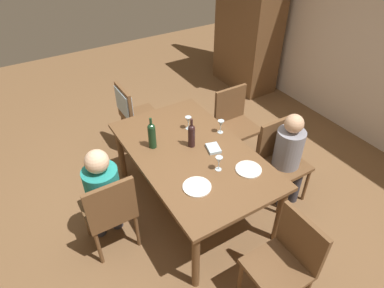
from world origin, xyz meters
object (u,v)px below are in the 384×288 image
at_px(person_man_bearded, 289,154).
at_px(wine_glass_near_left, 188,120).
at_px(armoire_cabinet, 249,22).
at_px(dining_table, 192,158).
at_px(person_woman_host, 103,192).
at_px(chair_far_left, 235,120).
at_px(dinner_plate_host, 197,187).
at_px(chair_near, 110,209).
at_px(wine_glass_centre, 219,161).
at_px(wine_glass_near_right, 221,124).
at_px(chair_far_right, 280,155).
at_px(chair_right_end, 287,258).
at_px(chair_left_end, 131,110).
at_px(wine_bottle_dark_red, 192,135).
at_px(wine_bottle_tall_green, 152,135).
at_px(dinner_plate_guest_left, 248,169).

relative_size(person_man_bearded, wine_glass_near_left, 7.35).
xyz_separation_m(armoire_cabinet, dining_table, (2.00, -2.29, -0.43)).
bearing_deg(wine_glass_near_left, person_woman_host, -72.82).
relative_size(chair_far_left, dinner_plate_host, 3.63).
xyz_separation_m(chair_near, wine_glass_centre, (0.26, 1.00, 0.32)).
distance_m(dining_table, wine_glass_near_right, 0.49).
height_order(person_man_bearded, wine_glass_near_left, person_man_bearded).
xyz_separation_m(person_woman_host, wine_glass_centre, (0.37, 1.00, 0.20)).
bearing_deg(chair_far_right, armoire_cabinet, -120.52).
xyz_separation_m(armoire_cabinet, chair_far_left, (1.51, -1.37, -0.56)).
bearing_deg(chair_near, chair_right_end, -49.91).
height_order(armoire_cabinet, chair_left_end, armoire_cabinet).
relative_size(wine_bottle_dark_red, wine_glass_near_right, 2.14).
bearing_deg(wine_bottle_tall_green, chair_near, -59.83).
relative_size(person_man_bearded, wine_glass_centre, 7.35).
distance_m(armoire_cabinet, wine_bottle_tall_green, 3.11).
relative_size(wine_glass_near_left, dinner_plate_host, 0.59).
distance_m(wine_glass_near_left, wine_glass_centre, 0.72).
bearing_deg(person_woman_host, wine_bottle_tall_green, 21.85).
relative_size(chair_left_end, wine_glass_near_right, 6.17).
height_order(chair_right_end, person_man_bearded, person_man_bearded).
bearing_deg(wine_bottle_tall_green, wine_bottle_dark_red, 61.12).
height_order(dining_table, chair_right_end, chair_right_end).
relative_size(wine_bottle_tall_green, wine_glass_centre, 2.29).
height_order(chair_right_end, wine_bottle_tall_green, wine_bottle_tall_green).
height_order(chair_far_right, person_woman_host, person_woman_host).
height_order(wine_bottle_tall_green, wine_bottle_dark_red, wine_bottle_tall_green).
xyz_separation_m(dining_table, chair_far_right, (0.32, 0.92, -0.14)).
distance_m(person_woman_host, wine_bottle_dark_red, 1.00).
relative_size(person_man_bearded, dinner_plate_guest_left, 4.48).
bearing_deg(person_woman_host, wine_glass_centre, -20.54).
xyz_separation_m(chair_near, wine_bottle_tall_green, (-0.36, 0.63, 0.36)).
distance_m(chair_right_end, chair_far_left, 1.96).
height_order(chair_far_left, person_man_bearded, person_man_bearded).
distance_m(person_man_bearded, wine_glass_near_left, 1.11).
height_order(chair_near, wine_glass_centre, chair_near).
xyz_separation_m(wine_bottle_tall_green, wine_glass_near_left, (-0.09, 0.47, -0.04)).
xyz_separation_m(person_man_bearded, wine_glass_centre, (-0.08, -0.84, 0.22)).
bearing_deg(wine_bottle_tall_green, chair_right_end, 13.69).
xyz_separation_m(dining_table, wine_glass_near_right, (-0.13, 0.43, 0.18)).
bearing_deg(wine_bottle_tall_green, chair_left_end, 170.45).
height_order(dining_table, chair_far_left, chair_far_left).
height_order(chair_near, chair_far_right, same).
height_order(chair_near, wine_glass_near_left, chair_near).
bearing_deg(dining_table, wine_bottle_tall_green, -133.43).
height_order(chair_far_right, chair_left_end, same).
bearing_deg(wine_bottle_tall_green, wine_glass_near_right, 78.27).
bearing_deg(dinner_plate_host, wine_glass_near_right, 131.19).
relative_size(chair_far_left, wine_bottle_tall_green, 2.69).
bearing_deg(dining_table, chair_far_right, 70.85).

